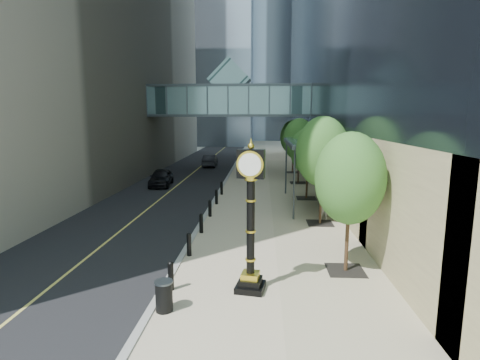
% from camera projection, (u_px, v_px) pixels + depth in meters
% --- Properties ---
extents(ground, '(320.00, 320.00, 0.00)m').
position_uv_depth(ground, '(249.00, 308.00, 11.64)').
color(ground, gray).
rests_on(ground, ground).
extents(road, '(8.00, 180.00, 0.02)m').
position_uv_depth(road, '(209.00, 160.00, 51.42)').
color(road, black).
rests_on(road, ground).
extents(sidewalk, '(8.00, 180.00, 0.06)m').
position_uv_depth(sidewalk, '(267.00, 161.00, 50.95)').
color(sidewalk, tan).
rests_on(sidewalk, ground).
extents(curb, '(0.25, 180.00, 0.07)m').
position_uv_depth(curb, '(237.00, 160.00, 51.18)').
color(curb, gray).
rests_on(curb, ground).
extents(distant_tower_c, '(22.00, 22.00, 65.00)m').
position_uv_depth(distant_tower_c, '(244.00, 36.00, 124.73)').
color(distant_tower_c, '#99AAC1').
rests_on(distant_tower_c, ground).
extents(skywalk, '(17.00, 4.20, 5.80)m').
position_uv_depth(skywalk, '(230.00, 99.00, 38.10)').
color(skywalk, '#487073').
rests_on(skywalk, ground).
extents(entrance_canopy, '(3.00, 8.00, 4.38)m').
position_uv_depth(entrance_canopy, '(310.00, 143.00, 24.52)').
color(entrance_canopy, '#383F44').
rests_on(entrance_canopy, ground).
extents(bollard_row, '(0.20, 16.20, 0.90)m').
position_uv_depth(bollard_row, '(206.00, 216.00, 20.57)').
color(bollard_row, black).
rests_on(bollard_row, sidewalk).
extents(street_trees, '(2.87, 28.65, 5.89)m').
position_uv_depth(street_trees, '(308.00, 146.00, 26.76)').
color(street_trees, black).
rests_on(street_trees, sidewalk).
extents(street_clock, '(1.08, 1.08, 5.01)m').
position_uv_depth(street_clock, '(251.00, 228.00, 12.40)').
color(street_clock, black).
rests_on(street_clock, sidewalk).
extents(trash_bin, '(0.67, 0.67, 0.90)m').
position_uv_depth(trash_bin, '(164.00, 297.00, 11.31)').
color(trash_bin, black).
rests_on(trash_bin, sidewalk).
extents(pedestrian, '(0.59, 0.41, 1.52)m').
position_uv_depth(pedestrian, '(324.00, 207.00, 21.37)').
color(pedestrian, '#B8B5A9').
rests_on(pedestrian, sidewalk).
extents(car_near, '(2.16, 4.45, 1.46)m').
position_uv_depth(car_near, '(161.00, 177.00, 32.25)').
color(car_near, black).
rests_on(car_near, road).
extents(car_far, '(1.57, 4.27, 1.40)m').
position_uv_depth(car_far, '(210.00, 161.00, 44.90)').
color(car_far, black).
rests_on(car_far, road).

